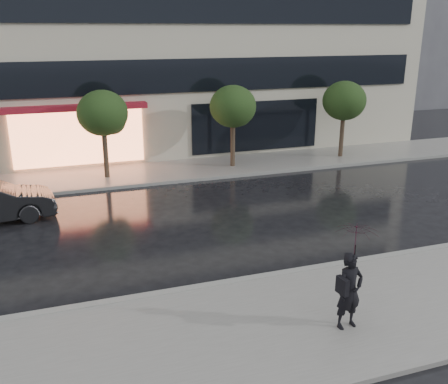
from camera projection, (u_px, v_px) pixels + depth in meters
name	position (u px, v px, depth m)	size (l,w,h in m)	color
ground	(252.00, 264.00, 14.41)	(120.00, 120.00, 0.00)	black
sidewalk_near	(305.00, 321.00, 11.47)	(60.00, 4.50, 0.12)	slate
sidewalk_far	(171.00, 171.00, 23.61)	(60.00, 3.50, 0.12)	slate
curb_near	(266.00, 277.00, 13.49)	(60.00, 0.25, 0.14)	gray
curb_far	(180.00, 181.00, 22.04)	(60.00, 0.25, 0.14)	gray
bg_building_right	(405.00, 11.00, 45.07)	(12.00, 12.00, 16.00)	#4C4C54
tree_mid_west	(104.00, 115.00, 21.62)	(2.20, 2.20, 3.99)	#33261C
tree_mid_east	(234.00, 108.00, 23.46)	(2.20, 2.20, 3.99)	#33261C
tree_far_east	(345.00, 102.00, 25.30)	(2.20, 2.20, 3.99)	#33261C
pedestrian_with_umbrella	(353.00, 263.00, 10.72)	(1.01, 1.03, 2.44)	black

